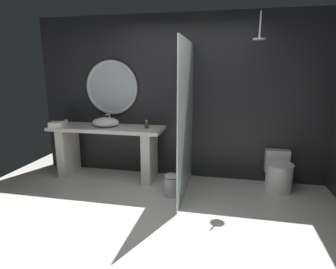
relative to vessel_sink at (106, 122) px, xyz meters
name	(u,v)px	position (x,y,z in m)	size (l,w,h in m)	color
ground_plane	(150,235)	(1.15, -1.52, -0.93)	(5.76, 5.76, 0.00)	silver
back_wall_panel	(180,98)	(1.15, 0.38, 0.37)	(4.80, 0.10, 2.60)	#232326
vanity_counter	(107,145)	(0.01, 0.01, -0.38)	(1.85, 0.59, 0.85)	silver
vessel_sink	(106,122)	(0.00, 0.00, 0.00)	(0.43, 0.36, 0.20)	white
tumbler_cup	(66,122)	(-0.72, 0.01, -0.03)	(0.07, 0.07, 0.09)	silver
soap_dispenser	(147,125)	(0.68, 0.02, -0.02)	(0.06, 0.06, 0.13)	#3D3323
round_wall_mirror	(112,88)	(0.01, 0.29, 0.53)	(0.90, 0.06, 0.90)	silver
shower_glass_panel	(186,120)	(1.35, -0.35, 0.14)	(0.02, 1.34, 2.14)	silver
rain_shower_head	(259,35)	(2.28, -0.07, 1.26)	(0.17, 0.17, 0.37)	silver
toilet	(278,172)	(2.70, 0.06, -0.67)	(0.39, 0.58, 0.55)	white
waste_bin	(171,184)	(1.18, -0.50, -0.76)	(0.21, 0.21, 0.33)	silver
folded_hand_towel	(57,124)	(-0.76, -0.19, -0.03)	(0.21, 0.19, 0.08)	white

